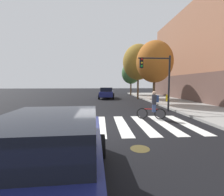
# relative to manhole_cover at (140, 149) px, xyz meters

# --- Properties ---
(ground_plane) EXTENTS (120.00, 120.00, 0.00)m
(ground_plane) POSITION_rel_manhole_cover_xyz_m (-1.20, 3.01, -0.00)
(ground_plane) COLOR black
(crosswalk_stripes) EXTENTS (8.40, 4.07, 0.01)m
(crosswalk_stripes) POSITION_rel_manhole_cover_xyz_m (-0.75, 3.01, 0.00)
(crosswalk_stripes) COLOR silver
(crosswalk_stripes) RESTS_ON ground
(manhole_cover) EXTENTS (0.64, 0.64, 0.01)m
(manhole_cover) POSITION_rel_manhole_cover_xyz_m (0.00, 0.00, 0.00)
(manhole_cover) COLOR #473D1E
(manhole_cover) RESTS_ON ground
(sedan_near) EXTENTS (2.30, 4.67, 1.59)m
(sedan_near) POSITION_rel_manhole_cover_xyz_m (-2.19, -2.08, 0.82)
(sedan_near) COLOR navy
(sedan_near) RESTS_ON ground
(sedan_mid) EXTENTS (2.43, 4.65, 1.56)m
(sedan_mid) POSITION_rel_manhole_cover_xyz_m (-0.44, 17.49, 0.80)
(sedan_mid) COLOR navy
(sedan_mid) RESTS_ON ground
(cyclist) EXTENTS (1.68, 0.47, 1.69)m
(cyclist) POSITION_rel_manhole_cover_xyz_m (1.85, 4.18, 0.84)
(cyclist) COLOR black
(cyclist) RESTS_ON ground
(traffic_light_near) EXTENTS (2.47, 0.28, 4.20)m
(traffic_light_near) POSITION_rel_manhole_cover_xyz_m (3.07, 6.77, 2.86)
(traffic_light_near) COLOR black
(traffic_light_near) RESTS_ON ground
(fire_hydrant) EXTENTS (0.33, 0.22, 0.78)m
(fire_hydrant) POSITION_rel_manhole_cover_xyz_m (5.91, 11.77, 0.53)
(fire_hydrant) COLOR gold
(fire_hydrant) RESTS_ON sidewalk
(street_tree_near) EXTENTS (3.52, 3.52, 6.25)m
(street_tree_near) POSITION_rel_manhole_cover_xyz_m (3.97, 10.38, 4.22)
(street_tree_near) COLOR #4C3823
(street_tree_near) RESTS_ON ground
(street_tree_mid) EXTENTS (4.15, 4.15, 7.37)m
(street_tree_mid) POSITION_rel_manhole_cover_xyz_m (3.80, 16.43, 4.98)
(street_tree_mid) COLOR #4C3823
(street_tree_mid) RESTS_ON ground
(street_tree_far) EXTENTS (3.26, 3.26, 5.80)m
(street_tree_far) POSITION_rel_manhole_cover_xyz_m (4.06, 22.84, 3.91)
(street_tree_far) COLOR #4C3823
(street_tree_far) RESTS_ON ground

